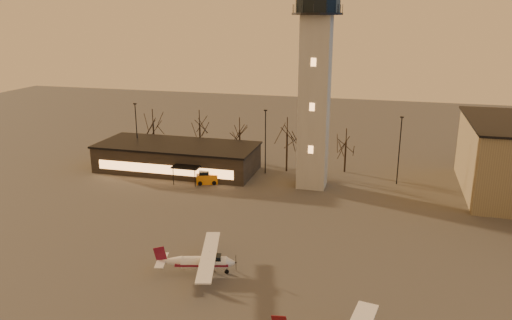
% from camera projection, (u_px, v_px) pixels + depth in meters
% --- Properties ---
extents(ground, '(220.00, 220.00, 0.00)m').
position_uv_depth(ground, '(260.00, 291.00, 45.12)').
color(ground, '#403D3B').
rests_on(ground, ground).
extents(control_tower, '(6.80, 6.80, 32.60)m').
position_uv_depth(control_tower, '(315.00, 73.00, 68.31)').
color(control_tower, '#A3A19A').
rests_on(control_tower, ground).
extents(terminal, '(25.40, 12.20, 4.30)m').
position_uv_depth(terminal, '(177.00, 157.00, 79.63)').
color(terminal, black).
rests_on(terminal, ground).
extents(light_poles, '(58.50, 12.25, 10.14)m').
position_uv_depth(light_poles, '(317.00, 148.00, 72.19)').
color(light_poles, black).
rests_on(light_poles, ground).
extents(tree_row, '(37.20, 9.20, 8.80)m').
position_uv_depth(tree_row, '(240.00, 127.00, 83.15)').
color(tree_row, black).
rests_on(tree_row, ground).
extents(cessna_rear, '(8.38, 10.43, 2.89)m').
position_uv_depth(cessna_rear, '(205.00, 264.00, 47.96)').
color(cessna_rear, white).
rests_on(cessna_rear, ground).
extents(service_cart, '(3.48, 2.80, 1.96)m').
position_uv_depth(service_cart, '(207.00, 179.00, 73.70)').
color(service_cart, orange).
rests_on(service_cart, ground).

